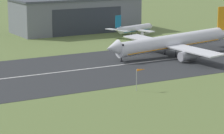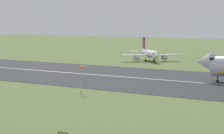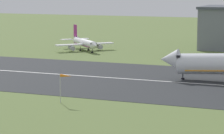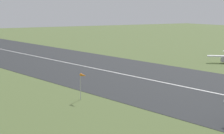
{
  "view_description": "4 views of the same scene",
  "coord_description": "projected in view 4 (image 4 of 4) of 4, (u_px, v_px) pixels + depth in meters",
  "views": [
    {
      "loc": [
        -74.05,
        -41.38,
        34.47
      ],
      "look_at": [
        -5.7,
        77.86,
        5.31
      ],
      "focal_mm": 85.0,
      "sensor_mm": 36.0,
      "label": 1
    },
    {
      "loc": [
        67.88,
        -16.64,
        15.63
      ],
      "look_at": [
        -2.69,
        82.82,
        4.55
      ],
      "focal_mm": 85.0,
      "sensor_mm": 36.0,
      "label": 2
    },
    {
      "loc": [
        44.57,
        -20.28,
        22.61
      ],
      "look_at": [
        0.8,
        90.34,
        4.51
      ],
      "focal_mm": 85.0,
      "sensor_mm": 36.0,
      "label": 3
    },
    {
      "loc": [
        96.61,
        16.08,
        20.84
      ],
      "look_at": [
        -8.8,
        82.95,
        5.62
      ],
      "focal_mm": 85.0,
      "sensor_mm": 36.0,
      "label": 4
    }
  ],
  "objects": [
    {
      "name": "runway_centreline",
      "position": [
        194.0,
        89.0,
        128.58
      ],
      "size": [
        354.62,
        0.7,
        0.01
      ],
      "primitive_type": "cube",
      "color": "silver",
      "rests_on": "runway_strip"
    },
    {
      "name": "runway_strip",
      "position": [
        194.0,
        89.0,
        128.58
      ],
      "size": [
        394.02,
        49.56,
        0.06
      ],
      "primitive_type": "cube",
      "color": "#2B2D30",
      "rests_on": "ground_plane"
    },
    {
      "name": "windsock_pole",
      "position": [
        83.0,
        77.0,
        112.98
      ],
      "size": [
        2.68,
        0.67,
        5.73
      ],
      "color": "#B7B7BC",
      "rests_on": "ground_plane"
    }
  ]
}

